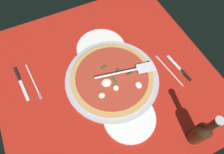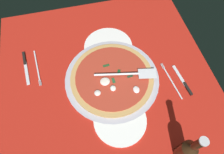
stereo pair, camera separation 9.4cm
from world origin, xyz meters
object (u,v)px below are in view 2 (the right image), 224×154
at_px(pizza, 112,78).
at_px(beer_bottle, 188,150).
at_px(dinner_plate_left, 108,47).
at_px(place_setting_near, 31,67).
at_px(place_setting_far, 178,82).
at_px(dinner_plate_right, 120,120).
at_px(pizza_server, 128,74).

xyz_separation_m(pizza, beer_bottle, (0.39, 0.18, 0.07)).
relative_size(dinner_plate_left, pizza, 0.64).
bearing_deg(place_setting_near, place_setting_far, 64.16).
height_order(dinner_plate_right, place_setting_far, place_setting_far).
bearing_deg(beer_bottle, pizza_server, -163.99).
relative_size(dinner_plate_left, dinner_plate_right, 1.11).
relative_size(place_setting_near, beer_bottle, 0.91).
bearing_deg(place_setting_far, place_setting_near, 62.53).
bearing_deg(pizza, pizza_server, 81.49).
xyz_separation_m(dinner_plate_left, pizza, (0.19, -0.03, 0.01)).
bearing_deg(dinner_plate_right, pizza_server, 155.22).
distance_m(dinner_plate_left, dinner_plate_right, 0.40).
height_order(pizza_server, place_setting_near, pizza_server).
relative_size(pizza, pizza_server, 1.36).
relative_size(place_setting_far, beer_bottle, 0.94).
xyz_separation_m(place_setting_near, place_setting_far, (0.25, 0.67, -0.00)).
xyz_separation_m(dinner_plate_right, place_setting_far, (-0.12, 0.31, -0.00)).
bearing_deg(pizza, dinner_plate_left, 172.20).
bearing_deg(place_setting_near, dinner_plate_right, 39.09).
relative_size(dinner_plate_left, place_setting_far, 1.12).
height_order(dinner_plate_left, place_setting_far, place_setting_far).
distance_m(dinner_plate_right, beer_bottle, 0.29).
bearing_deg(dinner_plate_left, place_setting_near, -85.71).
xyz_separation_m(dinner_plate_left, place_setting_near, (0.03, -0.40, -0.00)).
height_order(dinner_plate_left, pizza_server, pizza_server).
xyz_separation_m(dinner_plate_right, beer_bottle, (0.19, 0.20, 0.08)).
xyz_separation_m(dinner_plate_right, pizza_server, (-0.19, 0.09, 0.03)).
height_order(dinner_plate_right, beer_bottle, beer_bottle).
bearing_deg(dinner_plate_right, beer_bottle, 46.73).
distance_m(pizza_server, place_setting_far, 0.24).
bearing_deg(dinner_plate_left, place_setting_far, 44.14).
bearing_deg(dinner_plate_left, beer_bottle, 15.20).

